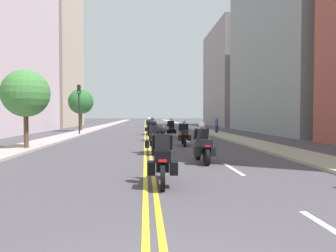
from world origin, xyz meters
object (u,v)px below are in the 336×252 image
Objects in this scene: motorcycle_6 at (149,128)px; traffic_light_near at (79,101)px; motorcycle_0 at (162,160)px; motorcycle_4 at (153,131)px; motorcycle_3 at (184,135)px; pedestrian_0 at (217,125)px; motorcycle_1 at (203,146)px; motorcycle_2 at (153,140)px; street_tree_0 at (81,102)px; motorcycle_5 at (171,129)px; street_tree_1 at (26,94)px.

traffic_light_near is at bearing -175.02° from motorcycle_6.
motorcycle_0 is 1.02× the size of motorcycle_4.
motorcycle_3 is at bearing -51.84° from traffic_light_near.
pedestrian_0 reaches higher than motorcycle_0.
motorcycle_0 is 1.03× the size of motorcycle_1.
motorcycle_2 is 7.68m from motorcycle_4.
pedestrian_0 is 15.59m from street_tree_0.
motorcycle_5 is 0.45× the size of street_tree_0.
pedestrian_0 is at bearing 72.51° from motorcycle_1.
motorcycle_3 is 13.67m from traffic_light_near.
motorcycle_1 is 0.47× the size of traffic_light_near.
motorcycle_3 is at bearing 8.24° from pedestrian_0.
traffic_light_near is at bearing 131.06° from motorcycle_4.
pedestrian_0 is (6.56, 0.65, 0.21)m from motorcycle_6.
motorcycle_2 is 4.33m from motorcycle_3.
motorcycle_2 is at bearing -100.13° from motorcycle_5.
pedestrian_0 is (6.39, 7.75, 0.19)m from motorcycle_4.
motorcycle_1 is 17.95m from motorcycle_6.
motorcycle_3 is 12.45m from pedestrian_0.
motorcycle_6 is 14.47m from street_tree_1.
motorcycle_3 is at bearing -89.97° from motorcycle_5.
motorcycle_2 is at bearing 6.97° from pedestrian_0.
motorcycle_6 is at bearing 116.19° from motorcycle_5.
motorcycle_6 is (-1.78, 3.43, 0.00)m from motorcycle_5.
street_tree_0 reaches higher than motorcycle_1.
pedestrian_0 reaches higher than motorcycle_6.
street_tree_0 is at bearing 99.84° from traffic_light_near.
motorcycle_0 is 10.84m from motorcycle_3.
traffic_light_near reaches higher than street_tree_1.
motorcycle_6 is 10.48m from street_tree_0.
pedestrian_0 is (4.61, 11.56, 0.23)m from motorcycle_3.
motorcycle_5 reaches higher than motorcycle_6.
traffic_light_near is at bearing 115.19° from motorcycle_2.
motorcycle_6 reaches higher than motorcycle_3.
motorcycle_4 reaches higher than motorcycle_6.
motorcycle_2 is 0.50× the size of street_tree_1.
motorcycle_5 is 0.51× the size of street_tree_1.
street_tree_1 is at bearing -115.72° from motorcycle_6.
motorcycle_4 reaches higher than motorcycle_5.
street_tree_0 reaches higher than traffic_light_near.
motorcycle_2 reaches higher than motorcycle_1.
traffic_light_near reaches higher than motorcycle_0.
motorcycle_4 reaches higher than motorcycle_3.
motorcycle_0 is 1.05× the size of motorcycle_2.
pedestrian_0 reaches higher than motorcycle_1.
motorcycle_1 is 0.99× the size of motorcycle_5.
motorcycle_5 reaches higher than motorcycle_1.
pedestrian_0 is at bearing 47.58° from motorcycle_4.
street_tree_0 is at bearing 120.81° from motorcycle_3.
motorcycle_0 is at bearing -96.60° from motorcycle_5.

